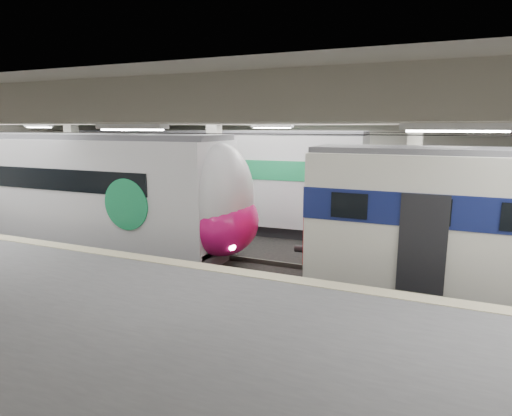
% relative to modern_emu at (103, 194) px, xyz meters
% --- Properties ---
extents(station_hall, '(36.00, 24.00, 5.75)m').
position_rel_modern_emu_xyz_m(station_hall, '(6.47, -1.74, 0.96)').
color(station_hall, black).
rests_on(station_hall, ground).
extents(modern_emu, '(14.51, 2.99, 4.65)m').
position_rel_modern_emu_xyz_m(modern_emu, '(0.00, 0.00, 0.00)').
color(modern_emu, silver).
rests_on(modern_emu, ground).
extents(far_train, '(15.08, 3.75, 4.73)m').
position_rel_modern_emu_xyz_m(far_train, '(1.91, 5.50, 0.16)').
color(far_train, silver).
rests_on(far_train, ground).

